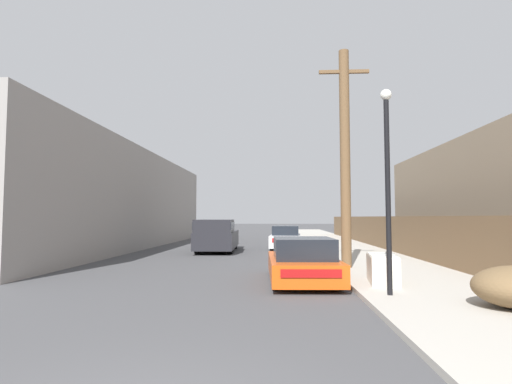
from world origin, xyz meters
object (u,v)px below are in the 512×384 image
Objects in this scene: utility_pole at (345,155)px; street_lamp at (388,174)px; discarded_fridge at (382,269)px; car_parked_mid at (286,238)px; pickup_truck at (217,236)px; parked_sports_car_red at (303,262)px.

utility_pole reaches higher than street_lamp.
discarded_fridge is 4.92m from utility_pole.
car_parked_mid is 4.74m from pickup_truck.
street_lamp reaches higher than parked_sports_car_red.
parked_sports_car_red is 0.89× the size of car_parked_mid.
discarded_fridge is 13.59m from car_parked_mid.
utility_pole is 1.64× the size of street_lamp.
street_lamp is at bearing -91.38° from discarded_fridge.
pickup_truck is 1.12× the size of street_lamp.
street_lamp is at bearing -54.96° from parked_sports_car_red.
pickup_truck reaches higher than discarded_fridge.
discarded_fridge is at bearing 80.86° from street_lamp.
discarded_fridge is at bearing -77.33° from car_parked_mid.
car_parked_mid is 10.83m from utility_pole.
street_lamp is (1.83, -2.39, 2.29)m from parked_sports_car_red.
street_lamp is (-0.27, -1.67, 2.38)m from discarded_fridge.
discarded_fridge is 0.37× the size of car_parked_mid.
car_parked_mid is 1.00× the size of street_lamp.
parked_sports_car_red is 4.70m from utility_pole.
parked_sports_car_red is at bearing 127.41° from street_lamp.
car_parked_mid is at bearing 107.50° from discarded_fridge.
street_lamp is (2.03, -15.07, 2.24)m from car_parked_mid.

